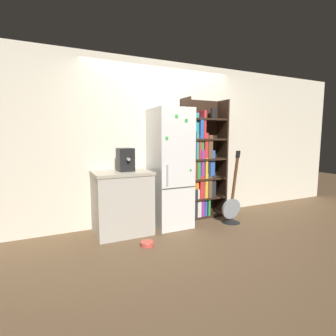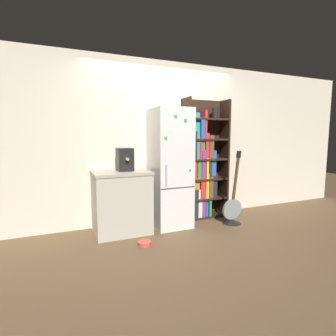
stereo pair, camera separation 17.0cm
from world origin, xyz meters
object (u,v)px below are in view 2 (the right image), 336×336
guitar (232,213)px  bookshelf (201,166)px  refrigerator (170,168)px  espresso_machine (125,159)px  pet_bowl (145,243)px

guitar → bookshelf: bearing=120.6°
refrigerator → guitar: (0.95, -0.33, -0.74)m
espresso_machine → refrigerator: bearing=-0.4°
bookshelf → pet_bowl: 1.72m
espresso_machine → guitar: 1.91m
bookshelf → espresso_machine: (-1.36, -0.17, 0.17)m
guitar → refrigerator: bearing=160.7°
refrigerator → bookshelf: 0.68m
bookshelf → guitar: bearing=-59.4°
bookshelf → guitar: size_ratio=1.71×
espresso_machine → guitar: size_ratio=0.28×
refrigerator → espresso_machine: (-0.70, 0.00, 0.16)m
bookshelf → espresso_machine: bearing=-173.0°
pet_bowl → espresso_machine: bearing=98.3°
espresso_machine → guitar: (1.66, -0.34, -0.90)m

